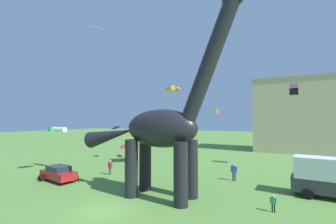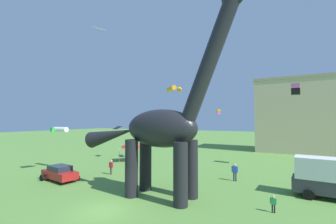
{
  "view_description": "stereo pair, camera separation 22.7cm",
  "coord_description": "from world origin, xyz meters",
  "px_view_note": "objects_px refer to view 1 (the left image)",
  "views": [
    {
      "loc": [
        11.15,
        -11.86,
        6.19
      ],
      "look_at": [
        2.69,
        4.33,
        6.88
      ],
      "focal_mm": 24.03,
      "sensor_mm": 36.0,
      "label": 1
    },
    {
      "loc": [
        11.35,
        -11.75,
        6.19
      ],
      "look_at": [
        2.69,
        4.33,
        6.88
      ],
      "focal_mm": 24.03,
      "sensor_mm": 36.0,
      "label": 2
    }
  ],
  "objects_px": {
    "kite_trailing": "(217,112)",
    "kite_far_left": "(294,89)",
    "parked_box_truck": "(330,177)",
    "kite_near_low": "(116,128)",
    "person_photographer": "(148,161)",
    "kite_high_left": "(172,89)",
    "kite_mid_left": "(97,28)",
    "parked_sedan_left": "(58,173)",
    "dinosaur_sculpture": "(160,128)",
    "kite_mid_right": "(57,130)",
    "person_strolling_adult": "(234,170)",
    "person_near_flyer": "(273,202)",
    "person_watching_child": "(110,166)",
    "festival_canopy_tent": "(131,144)"
  },
  "relations": [
    {
      "from": "kite_trailing",
      "to": "kite_near_low",
      "type": "xyz_separation_m",
      "value": [
        -14.3,
        -8.94,
        -2.62
      ]
    },
    {
      "from": "person_near_flyer",
      "to": "kite_mid_right",
      "type": "relative_size",
      "value": 0.49
    },
    {
      "from": "kite_high_left",
      "to": "kite_mid_right",
      "type": "distance_m",
      "value": 16.55
    },
    {
      "from": "parked_sedan_left",
      "to": "kite_mid_left",
      "type": "height_order",
      "value": "kite_mid_left"
    },
    {
      "from": "parked_sedan_left",
      "to": "person_strolling_adult",
      "type": "xyz_separation_m",
      "value": [
        15.88,
        8.43,
        0.26
      ]
    },
    {
      "from": "parked_sedan_left",
      "to": "kite_far_left",
      "type": "height_order",
      "value": "kite_far_left"
    },
    {
      "from": "parked_sedan_left",
      "to": "kite_mid_left",
      "type": "relative_size",
      "value": 2.6
    },
    {
      "from": "kite_trailing",
      "to": "person_near_flyer",
      "type": "bearing_deg",
      "value": -65.41
    },
    {
      "from": "kite_trailing",
      "to": "kite_mid_left",
      "type": "relative_size",
      "value": 0.49
    },
    {
      "from": "kite_near_low",
      "to": "festival_canopy_tent",
      "type": "bearing_deg",
      "value": -13.32
    },
    {
      "from": "kite_mid_left",
      "to": "person_photographer",
      "type": "bearing_deg",
      "value": 86.83
    },
    {
      "from": "festival_canopy_tent",
      "to": "kite_far_left",
      "type": "relative_size",
      "value": 2.28
    },
    {
      "from": "dinosaur_sculpture",
      "to": "person_near_flyer",
      "type": "relative_size",
      "value": 13.42
    },
    {
      "from": "kite_high_left",
      "to": "kite_trailing",
      "type": "xyz_separation_m",
      "value": [
        4.69,
        7.66,
        -3.29
      ]
    },
    {
      "from": "dinosaur_sculpture",
      "to": "kite_mid_right",
      "type": "bearing_deg",
      "value": 153.54
    },
    {
      "from": "kite_far_left",
      "to": "kite_near_low",
      "type": "xyz_separation_m",
      "value": [
        -25.55,
        -3.87,
        -5.12
      ]
    },
    {
      "from": "person_photographer",
      "to": "kite_high_left",
      "type": "distance_m",
      "value": 11.26
    },
    {
      "from": "parked_box_truck",
      "to": "dinosaur_sculpture",
      "type": "bearing_deg",
      "value": -149.61
    },
    {
      "from": "kite_trailing",
      "to": "kite_mid_left",
      "type": "distance_m",
      "value": 23.65
    },
    {
      "from": "person_photographer",
      "to": "person_near_flyer",
      "type": "bearing_deg",
      "value": 161.62
    },
    {
      "from": "kite_mid_right",
      "to": "parked_box_truck",
      "type": "bearing_deg",
      "value": 6.2
    },
    {
      "from": "dinosaur_sculpture",
      "to": "parked_sedan_left",
      "type": "xyz_separation_m",
      "value": [
        -11.58,
        -0.67,
        -4.74
      ]
    },
    {
      "from": "kite_high_left",
      "to": "kite_far_left",
      "type": "xyz_separation_m",
      "value": [
        15.94,
        2.59,
        -0.79
      ]
    },
    {
      "from": "dinosaur_sculpture",
      "to": "kite_near_low",
      "type": "xyz_separation_m",
      "value": [
        -15.46,
        12.55,
        -0.55
      ]
    },
    {
      "from": "kite_mid_left",
      "to": "parked_sedan_left",
      "type": "bearing_deg",
      "value": -173.25
    },
    {
      "from": "person_strolling_adult",
      "to": "person_photographer",
      "type": "xyz_separation_m",
      "value": [
        -10.86,
        0.67,
        -0.01
      ]
    },
    {
      "from": "person_near_flyer",
      "to": "person_strolling_adult",
      "type": "distance_m",
      "value": 7.9
    },
    {
      "from": "parked_box_truck",
      "to": "person_photographer",
      "type": "distance_m",
      "value": 18.85
    },
    {
      "from": "parked_sedan_left",
      "to": "parked_box_truck",
      "type": "bearing_deg",
      "value": 23.79
    },
    {
      "from": "kite_mid_right",
      "to": "kite_mid_left",
      "type": "distance_m",
      "value": 14.37
    },
    {
      "from": "dinosaur_sculpture",
      "to": "person_watching_child",
      "type": "height_order",
      "value": "dinosaur_sculpture"
    },
    {
      "from": "person_strolling_adult",
      "to": "parked_sedan_left",
      "type": "bearing_deg",
      "value": -139.3
    },
    {
      "from": "dinosaur_sculpture",
      "to": "person_watching_child",
      "type": "relative_size",
      "value": 9.43
    },
    {
      "from": "person_watching_child",
      "to": "kite_mid_right",
      "type": "xyz_separation_m",
      "value": [
        -7.98,
        -1.0,
        4.03
      ]
    },
    {
      "from": "person_near_flyer",
      "to": "parked_box_truck",
      "type": "bearing_deg",
      "value": -17.71
    },
    {
      "from": "person_strolling_adult",
      "to": "kite_high_left",
      "type": "height_order",
      "value": "kite_high_left"
    },
    {
      "from": "parked_box_truck",
      "to": "person_near_flyer",
      "type": "bearing_deg",
      "value": -123.36
    },
    {
      "from": "kite_trailing",
      "to": "kite_far_left",
      "type": "height_order",
      "value": "kite_far_left"
    },
    {
      "from": "person_strolling_adult",
      "to": "festival_canopy_tent",
      "type": "distance_m",
      "value": 16.56
    },
    {
      "from": "dinosaur_sculpture",
      "to": "parked_sedan_left",
      "type": "distance_m",
      "value": 12.53
    },
    {
      "from": "kite_high_left",
      "to": "kite_far_left",
      "type": "height_order",
      "value": "kite_high_left"
    },
    {
      "from": "kite_high_left",
      "to": "kite_mid_left",
      "type": "distance_m",
      "value": 14.65
    },
    {
      "from": "parked_box_truck",
      "to": "kite_near_low",
      "type": "relative_size",
      "value": 3.29
    },
    {
      "from": "parked_sedan_left",
      "to": "parked_box_truck",
      "type": "relative_size",
      "value": 0.77
    },
    {
      "from": "dinosaur_sculpture",
      "to": "kite_trailing",
      "type": "bearing_deg",
      "value": 76.26
    },
    {
      "from": "dinosaur_sculpture",
      "to": "person_near_flyer",
      "type": "bearing_deg",
      "value": -10.38
    },
    {
      "from": "kite_high_left",
      "to": "kite_mid_left",
      "type": "relative_size",
      "value": 1.56
    },
    {
      "from": "person_strolling_adult",
      "to": "kite_far_left",
      "type": "bearing_deg",
      "value": 68.94
    },
    {
      "from": "kite_near_low",
      "to": "kite_high_left",
      "type": "bearing_deg",
      "value": 7.62
    },
    {
      "from": "parked_box_truck",
      "to": "kite_mid_right",
      "type": "xyz_separation_m",
      "value": [
        -28.85,
        -3.13,
        3.37
      ]
    }
  ]
}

